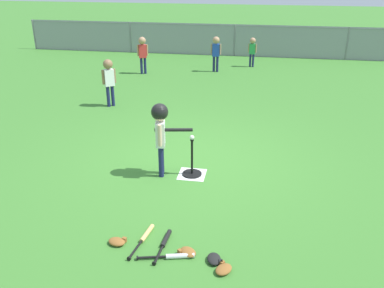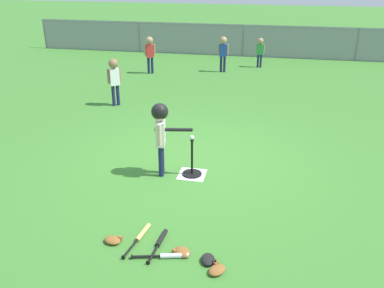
# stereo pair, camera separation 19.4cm
# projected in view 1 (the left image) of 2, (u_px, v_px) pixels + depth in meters

# --- Properties ---
(ground_plane) EXTENTS (60.00, 60.00, 0.00)m
(ground_plane) POSITION_uv_depth(u_px,v_px,m) (195.00, 160.00, 7.27)
(ground_plane) COLOR #3D7A2D
(home_plate) EXTENTS (0.44, 0.44, 0.01)m
(home_plate) POSITION_uv_depth(u_px,v_px,m) (192.00, 174.00, 6.77)
(home_plate) COLOR white
(home_plate) RESTS_ON ground_plane
(batting_tee) EXTENTS (0.32, 0.32, 0.63)m
(batting_tee) POSITION_uv_depth(u_px,v_px,m) (192.00, 169.00, 6.73)
(batting_tee) COLOR black
(batting_tee) RESTS_ON ground_plane
(baseball_on_tee) EXTENTS (0.07, 0.07, 0.07)m
(baseball_on_tee) POSITION_uv_depth(u_px,v_px,m) (192.00, 137.00, 6.50)
(baseball_on_tee) COLOR white
(baseball_on_tee) RESTS_ON batting_tee
(batter_child) EXTENTS (0.64, 0.35, 1.23)m
(batter_child) POSITION_uv_depth(u_px,v_px,m) (161.00, 125.00, 6.41)
(batter_child) COLOR #191E4C
(batter_child) RESTS_ON ground_plane
(fielder_deep_center) EXTENTS (0.28, 0.25, 1.14)m
(fielder_deep_center) POSITION_uv_depth(u_px,v_px,m) (109.00, 76.00, 9.71)
(fielder_deep_center) COLOR #191E4C
(fielder_deep_center) RESTS_ON ground_plane
(fielder_near_left) EXTENTS (0.32, 0.23, 1.14)m
(fielder_near_left) POSITION_uv_depth(u_px,v_px,m) (143.00, 50.00, 12.64)
(fielder_near_left) COLOR #191E4C
(fielder_near_left) RESTS_ON ground_plane
(fielder_near_right) EXTENTS (0.33, 0.22, 1.11)m
(fielder_near_right) POSITION_uv_depth(u_px,v_px,m) (216.00, 49.00, 12.88)
(fielder_near_right) COLOR #191E4C
(fielder_near_right) RESTS_ON ground_plane
(fielder_deep_left) EXTENTS (0.28, 0.19, 0.96)m
(fielder_deep_left) POSITION_uv_depth(u_px,v_px,m) (252.00, 48.00, 13.54)
(fielder_deep_left) COLOR #191E4C
(fielder_deep_left) RESTS_ON ground_plane
(spare_bat_silver) EXTENTS (0.67, 0.21, 0.06)m
(spare_bat_silver) POSITION_uv_depth(u_px,v_px,m) (174.00, 256.00, 4.84)
(spare_bat_silver) COLOR silver
(spare_bat_silver) RESTS_ON ground_plane
(spare_bat_wood) EXTENTS (0.16, 0.70, 0.06)m
(spare_bat_wood) POSITION_uv_depth(u_px,v_px,m) (145.00, 237.00, 5.18)
(spare_bat_wood) COLOR #DBB266
(spare_bat_wood) RESTS_ON ground_plane
(spare_bat_black) EXTENTS (0.10, 0.65, 0.06)m
(spare_bat_black) POSITION_uv_depth(u_px,v_px,m) (165.00, 242.00, 5.09)
(spare_bat_black) COLOR black
(spare_bat_black) RESTS_ON ground_plane
(glove_by_plate) EXTENTS (0.25, 0.21, 0.07)m
(glove_by_plate) POSITION_uv_depth(u_px,v_px,m) (117.00, 242.00, 5.08)
(glove_by_plate) COLOR brown
(glove_by_plate) RESTS_ON ground_plane
(glove_near_bats) EXTENTS (0.27, 0.26, 0.07)m
(glove_near_bats) POSITION_uv_depth(u_px,v_px,m) (188.00, 252.00, 4.90)
(glove_near_bats) COLOR brown
(glove_near_bats) RESTS_ON ground_plane
(glove_tossed_aside) EXTENTS (0.21, 0.25, 0.07)m
(glove_tossed_aside) POSITION_uv_depth(u_px,v_px,m) (214.00, 259.00, 4.78)
(glove_tossed_aside) COLOR black
(glove_tossed_aside) RESTS_ON ground_plane
(glove_outfield_drop) EXTENTS (0.25, 0.27, 0.07)m
(glove_outfield_drop) POSITION_uv_depth(u_px,v_px,m) (224.00, 269.00, 4.63)
(glove_outfield_drop) COLOR brown
(glove_outfield_drop) RESTS_ON ground_plane
(outfield_fence) EXTENTS (16.06, 0.06, 1.15)m
(outfield_fence) POSITION_uv_depth(u_px,v_px,m) (234.00, 39.00, 15.16)
(outfield_fence) COLOR slate
(outfield_fence) RESTS_ON ground_plane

